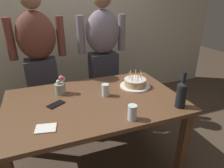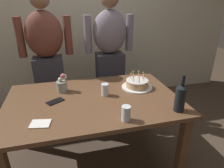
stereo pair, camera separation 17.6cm
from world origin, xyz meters
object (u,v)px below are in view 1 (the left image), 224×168
Objects in this scene: flower_vase at (60,87)px; person_woman_cardigan at (103,57)px; birthday_cake at (135,83)px; water_glass_near at (105,90)px; wine_bottle at (182,94)px; water_glass_far at (132,112)px; napkin_stack at (46,128)px; cell_phone at (56,104)px; person_man_bearded at (40,63)px.

person_woman_cardigan is at bearing 44.29° from flower_vase.
water_glass_near is at bearing -166.17° from birthday_cake.
water_glass_near is 0.37× the size of wine_bottle.
flower_vase is at bearing 125.23° from water_glass_far.
water_glass_far reaches higher than napkin_stack.
person_woman_cardigan is at bearing 17.45° from cell_phone.
wine_bottle reaches higher than flower_vase.
person_man_bearded is at bearing 123.64° from water_glass_near.
person_man_bearded is (-0.08, 0.79, 0.13)m from cell_phone.
person_woman_cardigan is at bearing 73.03° from water_glass_near.
person_woman_cardigan is at bearing -180.00° from person_man_bearded.
cell_phone is 0.22m from flower_vase.
napkin_stack is at bearing 88.82° from person_man_bearded.
water_glass_far is 0.84× the size of napkin_stack.
napkin_stack is at bearing 175.72° from wine_bottle.
birthday_cake is at bearing 13.83° from water_glass_near.
flower_vase is (-0.43, 0.61, 0.01)m from water_glass_far.
cell_phone is at bearing 72.41° from napkin_stack.
person_woman_cardigan reaches higher than wine_bottle.
person_woman_cardigan is (0.18, 1.20, 0.08)m from water_glass_far.
person_man_bearded is (0.02, 1.10, 0.13)m from napkin_stack.
napkin_stack is at bearing 170.28° from water_glass_far.
flower_vase is at bearing 153.81° from water_glass_near.
napkin_stack is 1.11m from person_man_bearded.
water_glass_near is 0.07× the size of person_man_bearded.
person_woman_cardigan is at bearing 54.82° from napkin_stack.
cell_phone is 0.09× the size of person_woman_cardigan.
water_glass_near reaches higher than cell_phone.
person_man_bearded reaches higher than water_glass_far.
water_glass_far is at bearing -82.12° from water_glass_near.
person_man_bearded is 0.75m from person_woman_cardigan.
flower_vase is at bearing 103.72° from person_man_bearded.
water_glass_far is 0.80× the size of cell_phone.
napkin_stack is 1.35m from person_woman_cardigan.
person_man_bearded is at bearing 63.55° from cell_phone.
water_glass_near is 0.63m from napkin_stack.
person_man_bearded is (-0.57, 1.20, 0.08)m from water_glass_far.
water_glass_near is 0.44m from cell_phone.
person_man_bearded reaches higher than birthday_cake.
wine_bottle is at bearing -33.82° from flower_vase.
birthday_cake is at bearing -24.80° from cell_phone.
wine_bottle reaches higher than napkin_stack.
person_woman_cardigan is at bearing 81.60° from water_glass_far.
flower_vase is (0.17, 0.51, 0.07)m from napkin_stack.
cell_phone is at bearing -172.87° from birthday_cake.
cell_phone is 1.05m from person_woman_cardigan.
birthday_cake reaches higher than cell_phone.
water_glass_far is at bearing 115.56° from person_man_bearded.
birthday_cake is at bearing -7.87° from flower_vase.
person_woman_cardigan reaches higher than cell_phone.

